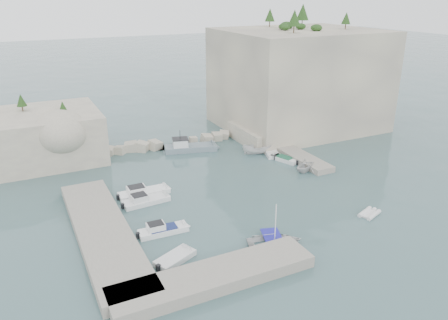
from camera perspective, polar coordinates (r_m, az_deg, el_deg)
name	(u,v)px	position (r m, az deg, el deg)	size (l,w,h in m)	color
ground	(246,200)	(52.10, 2.92, -5.24)	(400.00, 400.00, 0.00)	#426063
cliff_east	(298,79)	(79.81, 9.65, 10.37)	(26.00, 22.00, 17.00)	beige
cliff_terrace	(263,133)	(72.17, 5.09, 3.47)	(8.00, 10.00, 2.50)	beige
outcrop_west	(43,136)	(68.60, -22.60, 2.90)	(16.00, 14.00, 7.00)	beige
quay_west	(103,232)	(46.05, -15.54, -9.11)	(5.00, 24.00, 1.10)	#9E9689
quay_south	(214,277)	(38.38, -1.28, -14.99)	(18.00, 4.00, 1.10)	#9E9689
ledge_east	(293,153)	(66.40, 8.98, 0.90)	(3.00, 16.00, 0.80)	#9E9689
breakwater	(174,142)	(70.07, -6.52, 2.39)	(28.00, 3.00, 1.40)	beige
motorboat_e	(175,261)	(41.51, -6.40, -12.93)	(4.35, 1.78, 0.70)	silver
motorboat_d	(163,233)	(45.85, -7.91, -9.41)	(5.57, 1.66, 1.40)	white
motorboat_b	(146,203)	(52.15, -10.11, -5.54)	(5.99, 1.96, 1.40)	silver
motorboat_a	(144,195)	(54.21, -10.37, -4.47)	(6.75, 2.01, 1.40)	white
rowboat	(274,246)	(43.67, 6.60, -11.04)	(3.85, 5.38, 1.12)	silver
inflatable_dinghy	(369,215)	(51.35, 18.43, -6.82)	(2.83, 1.37, 0.44)	silver
tender_east_a	(305,171)	(61.04, 10.52, -1.47)	(3.29, 3.81, 2.01)	silver
tender_east_b	(284,161)	(64.32, 7.91, -0.10)	(4.75, 1.62, 0.70)	white
tender_east_c	(271,153)	(66.94, 6.10, 0.86)	(5.68, 1.84, 0.70)	silver
tender_east_d	(257,154)	(66.62, 4.38, 0.81)	(1.74, 4.63, 1.79)	silver
work_boat	(191,150)	(67.99, -4.36, 1.25)	(8.75, 2.59, 2.20)	slate
rowboat_mast	(276,222)	(42.32, 6.76, -8.00)	(0.10, 0.10, 4.20)	white
vegetation	(271,24)	(76.89, 6.18, 17.23)	(53.48, 13.88, 13.40)	#1E4219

